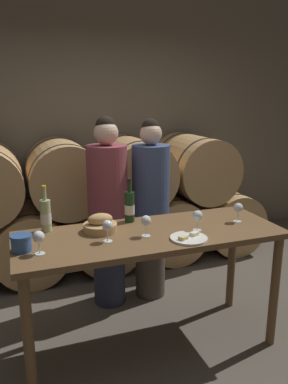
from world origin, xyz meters
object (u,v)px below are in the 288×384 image
(bread_basket, at_px, (100,225))
(wine_glass_left, at_px, (107,226))
(cheese_plate, at_px, (189,238))
(wine_glass_far_right, at_px, (238,208))
(blue_crock, at_px, (21,242))
(wine_glass_center, at_px, (146,221))
(wine_glass_right, at_px, (198,216))
(person_left, at_px, (108,212))
(person_right, at_px, (151,209))
(wine_glass_far_left, at_px, (39,237))
(tasting_table, at_px, (151,248))
(wine_bottle_red, at_px, (130,207))
(wine_bottle_white, at_px, (46,215))

(bread_basket, distance_m, wine_glass_left, 0.20)
(cheese_plate, xyz_separation_m, wine_glass_far_right, (0.49, 0.19, 0.09))
(blue_crock, height_order, wine_glass_left, wine_glass_left)
(wine_glass_left, relative_size, wine_glass_center, 1.00)
(wine_glass_right, xyz_separation_m, wine_glass_far_right, (0.37, 0.06, 0.00))
(person_left, relative_size, person_right, 1.02)
(cheese_plate, height_order, wine_glass_far_left, wine_glass_far_left)
(tasting_table, relative_size, wine_glass_left, 12.70)
(wine_bottle_red, distance_m, wine_glass_far_right, 0.80)
(bread_basket, height_order, wine_glass_right, wine_glass_right)
(blue_crock, distance_m, wine_glass_right, 1.15)
(person_right, xyz_separation_m, bread_basket, (-0.58, -0.57, 0.12))
(blue_crock, xyz_separation_m, wine_glass_far_right, (1.52, 0.03, 0.05))
(wine_glass_left, relative_size, wine_glass_far_right, 1.00)
(wine_bottle_red, bearing_deg, bread_basket, -152.29)
(wine_glass_right, bearing_deg, wine_glass_far_left, -177.71)
(blue_crock, distance_m, wine_glass_far_left, 0.13)
(wine_bottle_white, bearing_deg, person_right, 25.39)
(tasting_table, bearing_deg, person_right, 69.31)
(person_left, distance_m, wine_glass_center, 0.78)
(wine_bottle_white, bearing_deg, wine_glass_center, -27.58)
(bread_basket, bearing_deg, wine_glass_left, -89.52)
(wine_bottle_white, relative_size, wine_glass_center, 2.25)
(person_right, xyz_separation_m, cheese_plate, (-0.08, -0.91, 0.08))
(tasting_table, distance_m, person_right, 0.75)
(tasting_table, bearing_deg, wine_glass_center, -134.07)
(wine_glass_left, bearing_deg, wine_bottle_white, 136.97)
(person_left, height_order, wine_bottle_red, person_left)
(person_right, xyz_separation_m, wine_glass_center, (-0.32, -0.76, 0.17))
(person_right, relative_size, wine_glass_left, 11.24)
(wine_glass_left, bearing_deg, wine_bottle_red, 52.51)
(tasting_table, bearing_deg, cheese_plate, -47.91)
(wine_glass_left, bearing_deg, tasting_table, 11.33)
(tasting_table, xyz_separation_m, cheese_plate, (0.19, -0.21, 0.13))
(blue_crock, relative_size, wine_glass_left, 0.89)
(person_left, bearing_deg, blue_crock, -134.11)
(wine_bottle_red, xyz_separation_m, wine_bottle_white, (-0.60, -0.00, -0.00))
(person_left, xyz_separation_m, blue_crock, (-0.72, -0.74, 0.11))
(person_left, xyz_separation_m, wine_glass_left, (-0.20, -0.77, 0.16))
(wine_glass_left, distance_m, wine_glass_right, 0.63)
(person_right, distance_m, wine_glass_far_left, 1.31)
(person_right, bearing_deg, person_left, 179.99)
(person_left, bearing_deg, person_right, -0.01)
(tasting_table, relative_size, wine_bottle_red, 5.61)
(wine_glass_right, bearing_deg, blue_crock, 178.15)
(cheese_plate, height_order, wine_glass_right, wine_glass_right)
(bread_basket, bearing_deg, wine_glass_far_right, -8.13)
(person_left, height_order, cheese_plate, person_left)
(person_right, relative_size, wine_bottle_white, 5.00)
(person_right, height_order, cheese_plate, person_right)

